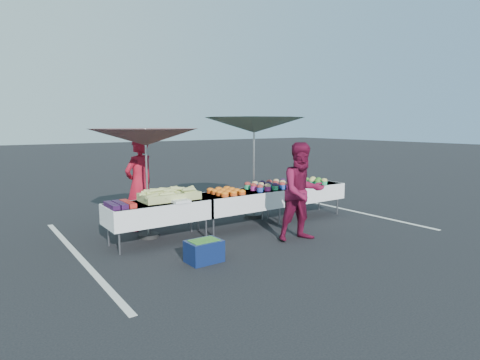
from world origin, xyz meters
TOP-DOWN VIEW (x-y plane):
  - ground at (0.00, 0.00)m, footprint 80.00×80.00m
  - stripe_left at (-3.20, 0.00)m, footprint 0.10×5.00m
  - stripe_right at (3.20, 0.00)m, footprint 0.10×5.00m
  - table_left at (-1.80, 0.00)m, footprint 1.86×0.81m
  - table_center at (0.00, 0.00)m, footprint 1.86×0.81m
  - table_right at (1.80, 0.00)m, footprint 1.86×0.81m
  - berry_punnets at (-2.51, -0.06)m, footprint 0.40×0.54m
  - corn_pile at (-1.55, 0.05)m, footprint 1.16×0.57m
  - plastic_bags at (-1.50, -0.30)m, footprint 0.30×0.25m
  - carrot_bowls at (-0.35, -0.01)m, footprint 0.55×0.69m
  - potato_cups at (0.95, 0.00)m, footprint 1.34×0.58m
  - bean_baskets at (2.06, -0.10)m, footprint 0.36×0.50m
  - vendor at (-1.74, 1.03)m, footprint 0.81×0.69m
  - customer at (0.43, -1.37)m, footprint 1.01×0.87m
  - umbrella_left at (-1.84, 0.40)m, footprint 2.39×2.39m
  - umbrella_right at (0.80, 0.59)m, footprint 2.44×2.44m
  - storage_bin at (-1.65, -1.38)m, footprint 0.54×0.40m

SIDE VIEW (x-z plane):
  - ground at x=0.00m, z-range 0.00..0.00m
  - stripe_left at x=-3.20m, z-range 0.00..0.00m
  - stripe_right at x=3.20m, z-range 0.00..0.00m
  - storage_bin at x=-1.65m, z-range 0.01..0.35m
  - table_left at x=-1.80m, z-range 0.21..0.96m
  - table_center at x=0.00m, z-range 0.21..0.96m
  - table_right at x=1.80m, z-range 0.21..0.96m
  - plastic_bags at x=-1.50m, z-range 0.75..0.80m
  - berry_punnets at x=-2.51m, z-range 0.75..0.83m
  - carrot_bowls at x=-0.35m, z-range 0.75..0.85m
  - bean_baskets at x=2.06m, z-range 0.75..0.90m
  - potato_cups at x=0.95m, z-range 0.75..0.91m
  - corn_pile at x=-1.55m, z-range 0.71..0.97m
  - customer at x=0.43m, z-range 0.00..1.81m
  - vendor at x=-1.74m, z-range 0.00..1.89m
  - umbrella_left at x=-1.84m, z-range 0.84..2.92m
  - umbrella_right at x=0.80m, z-range 0.94..3.25m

